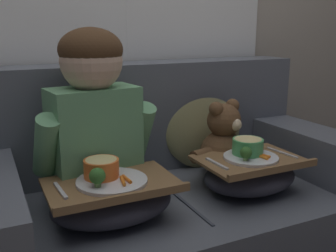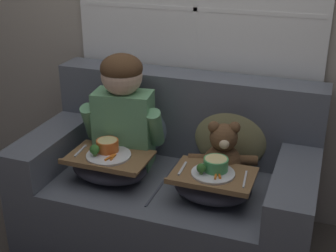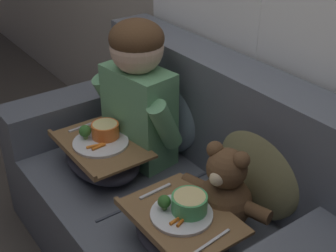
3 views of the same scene
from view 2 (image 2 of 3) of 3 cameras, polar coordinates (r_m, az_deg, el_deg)
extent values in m
plane|color=#4C443D|center=(2.93, 0.00, -13.60)|extent=(14.00, 14.00, 0.00)
cube|color=#A89E8E|center=(2.88, 3.66, 14.05)|extent=(8.00, 0.05, 2.60)
cube|color=white|center=(2.83, 3.40, 14.05)|extent=(1.53, 0.02, 1.41)
cube|color=black|center=(2.84, 3.44, 14.07)|extent=(1.48, 0.01, 1.36)
cube|color=white|center=(2.83, 3.38, 14.04)|extent=(0.02, 0.02, 1.36)
cube|color=white|center=(2.83, 3.38, 14.04)|extent=(1.48, 0.02, 0.02)
cube|color=#565B66|center=(2.81, 0.01, -10.02)|extent=(1.63, 0.90, 0.44)
cube|color=#565B66|center=(2.87, 2.33, 1.49)|extent=(1.63, 0.22, 0.51)
cube|color=#565B66|center=(2.94, -13.08, -1.89)|extent=(0.22, 0.90, 0.21)
cube|color=#565B66|center=(2.52, 15.39, -6.56)|extent=(0.22, 0.90, 0.21)
cube|color=#3D424C|center=(2.67, -0.14, -6.26)|extent=(0.01, 0.64, 0.01)
ellipsoid|color=slate|center=(2.91, -3.80, 0.76)|extent=(0.44, 0.21, 0.45)
ellipsoid|color=#898456|center=(2.75, 7.70, -0.88)|extent=(0.45, 0.22, 0.46)
cube|color=#66A370|center=(2.75, -5.40, -0.33)|extent=(0.36, 0.23, 0.45)
sphere|color=beige|center=(2.63, -5.67, 6.16)|extent=(0.23, 0.23, 0.23)
ellipsoid|color=#4C331E|center=(2.62, -5.70, 7.02)|extent=(0.24, 0.24, 0.16)
cylinder|color=#66A370|center=(2.78, -9.34, 0.51)|extent=(0.11, 0.19, 0.25)
cylinder|color=#66A370|center=(2.67, -1.58, -0.17)|extent=(0.11, 0.19, 0.25)
sphere|color=brown|center=(2.62, 6.64, -4.49)|extent=(0.21, 0.21, 0.21)
sphere|color=brown|center=(2.55, 6.81, -1.39)|extent=(0.15, 0.15, 0.15)
sphere|color=brown|center=(2.52, 5.61, -0.11)|extent=(0.06, 0.06, 0.06)
sphere|color=brown|center=(2.53, 8.12, -0.18)|extent=(0.06, 0.06, 0.06)
sphere|color=beige|center=(2.49, 6.86, -2.20)|extent=(0.06, 0.06, 0.06)
sphere|color=black|center=(2.48, 6.87, -2.27)|extent=(0.02, 0.02, 0.02)
cylinder|color=brown|center=(2.61, 3.65, -4.00)|extent=(0.12, 0.08, 0.06)
cylinder|color=brown|center=(2.62, 9.66, -4.15)|extent=(0.12, 0.08, 0.06)
cylinder|color=brown|center=(2.56, 5.56, -7.15)|extent=(0.08, 0.11, 0.06)
cylinder|color=brown|center=(2.57, 7.73, -7.19)|extent=(0.08, 0.11, 0.06)
ellipsoid|color=#2D2D38|center=(2.65, -7.16, -5.18)|extent=(0.44, 0.30, 0.13)
cube|color=brown|center=(2.62, -7.24, -3.80)|extent=(0.45, 0.31, 0.01)
cube|color=brown|center=(2.50, -8.76, -4.94)|extent=(0.45, 0.02, 0.02)
cylinder|color=silver|center=(2.61, -7.25, -3.56)|extent=(0.25, 0.25, 0.01)
cylinder|color=orange|center=(2.64, -7.38, -2.37)|extent=(0.12, 0.12, 0.06)
cylinder|color=#E5D189|center=(2.63, -7.41, -1.81)|extent=(0.11, 0.11, 0.01)
sphere|color=#38702D|center=(2.59, -8.94, -2.85)|extent=(0.05, 0.05, 0.05)
cylinder|color=#7A9E56|center=(2.60, -8.90, -3.42)|extent=(0.02, 0.02, 0.02)
cylinder|color=orange|center=(2.56, -7.18, -3.82)|extent=(0.03, 0.08, 0.01)
cylinder|color=orange|center=(2.56, -6.72, -3.79)|extent=(0.02, 0.07, 0.01)
cube|color=silver|center=(2.69, -10.62, -2.98)|extent=(0.02, 0.14, 0.01)
ellipsoid|color=#2D2D38|center=(2.46, 5.44, -7.46)|extent=(0.41, 0.30, 0.13)
cube|color=brown|center=(2.43, 5.50, -6.00)|extent=(0.42, 0.31, 0.01)
cube|color=brown|center=(2.30, 4.56, -7.40)|extent=(0.42, 0.02, 0.02)
cylinder|color=silver|center=(2.42, 5.52, -5.76)|extent=(0.23, 0.23, 0.01)
cylinder|color=#4CAD60|center=(2.43, 5.85, -4.66)|extent=(0.13, 0.13, 0.06)
cylinder|color=#E5D189|center=(2.42, 5.88, -4.07)|extent=(0.11, 0.11, 0.01)
sphere|color=#38702D|center=(2.38, 4.07, -5.13)|extent=(0.05, 0.05, 0.05)
cylinder|color=#7A9E56|center=(2.40, 4.05, -5.66)|extent=(0.02, 0.02, 0.02)
cylinder|color=orange|center=(2.37, 5.82, -6.11)|extent=(0.02, 0.05, 0.01)
cylinder|color=orange|center=(2.38, 6.31, -6.06)|extent=(0.03, 0.05, 0.01)
cube|color=silver|center=(2.46, 1.78, -5.18)|extent=(0.02, 0.14, 0.01)
cube|color=silver|center=(2.40, 9.36, -6.41)|extent=(0.03, 0.17, 0.01)
camera|label=1|loc=(1.81, -37.82, -3.00)|focal=42.00mm
camera|label=3|loc=(1.37, 43.55, 14.04)|focal=50.00mm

